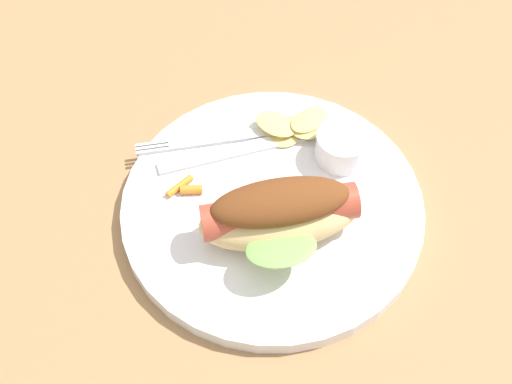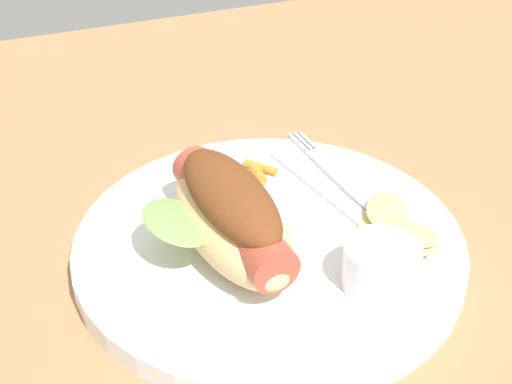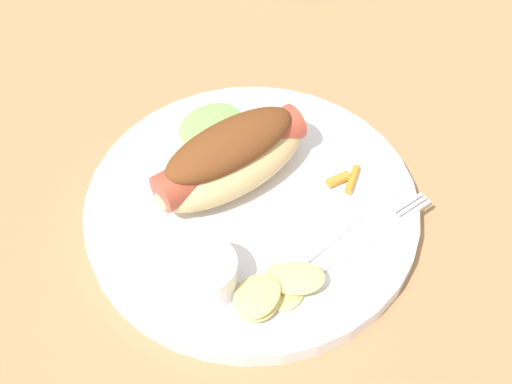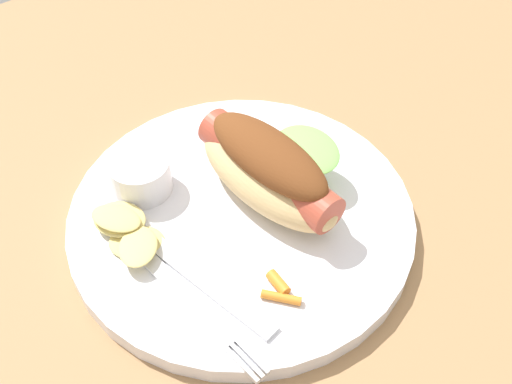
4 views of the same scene
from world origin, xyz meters
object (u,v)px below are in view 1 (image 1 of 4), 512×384
Objects in this scene: hot_dog at (280,213)px; fork at (216,139)px; chips_pile at (295,126)px; carrot_garnish at (186,188)px; plate at (272,209)px; sauce_ramekin at (342,146)px; knife at (232,152)px.

hot_dog is 0.98× the size of fork.
chips_pile reaches higher than carrot_garnish.
plate is 8.95cm from sauce_ramekin.
sauce_ramekin is 0.58× the size of chips_pile.
hot_dog reaches higher than fork.
carrot_garnish is (-2.30, -7.79, 1.18)cm from plate.
knife is 1.68× the size of chips_pile.
fork is at bearing -70.99° from hot_dog.
fork is (-7.97, -4.65, 1.00)cm from plate.
plate is 1.90× the size of hot_dog.
chips_pile reaches higher than fork.
knife is 6.77cm from chips_pile.
carrot_garnish is (6.15, -10.94, -0.42)cm from chips_pile.
plate is 9.28cm from fork.
plate is 4.81cm from hot_dog.
knife is at bearing 125.16° from fork.
fork is (-3.07, -11.77, -1.32)cm from sauce_ramekin.
hot_dog is at bearing 4.84° from plate.
knife is 6.05cm from carrot_garnish.
carrot_garnish reaches higher than plate.
hot_dog is at bearing 56.73° from carrot_garnish.
carrot_garnish is (2.61, -14.91, -1.14)cm from sauce_ramekin.
chips_pile is (-2.17, 6.39, 0.62)cm from knife.
hot_dog is 2.91× the size of sauce_ramekin.
fork is at bearing -86.49° from chips_pile.
chips_pile is at bearing -172.57° from knife.
plate is at bearing -20.40° from chips_pile.
chips_pile is at bearing 178.93° from fork.
hot_dog is 12.32cm from fork.
fork is at bearing -149.73° from plate.
chips_pile is (-0.48, 7.79, 0.60)cm from fork.
sauce_ramekin is 0.34× the size of fork.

